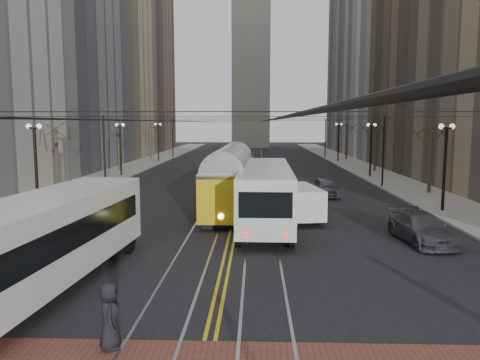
# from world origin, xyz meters

# --- Properties ---
(ground) EXTENTS (260.00, 260.00, 0.00)m
(ground) POSITION_xyz_m (0.00, 0.00, 0.00)
(ground) COLOR black
(ground) RESTS_ON ground
(sidewalk_left) EXTENTS (5.00, 140.00, 0.15)m
(sidewalk_left) POSITION_xyz_m (-15.00, 45.00, 0.07)
(sidewalk_left) COLOR gray
(sidewalk_left) RESTS_ON ground
(sidewalk_right) EXTENTS (5.00, 140.00, 0.15)m
(sidewalk_right) POSITION_xyz_m (15.00, 45.00, 0.07)
(sidewalk_right) COLOR gray
(sidewalk_right) RESTS_ON ground
(streetcar_rails) EXTENTS (4.80, 130.00, 0.02)m
(streetcar_rails) POSITION_xyz_m (0.00, 45.00, 0.00)
(streetcar_rails) COLOR gray
(streetcar_rails) RESTS_ON ground
(centre_lines) EXTENTS (0.42, 130.00, 0.01)m
(centre_lines) POSITION_xyz_m (0.00, 45.00, 0.01)
(centre_lines) COLOR gold
(centre_lines) RESTS_ON ground
(building_left_mid) EXTENTS (16.00, 20.00, 34.00)m
(building_left_mid) POSITION_xyz_m (-25.50, 46.00, 17.00)
(building_left_mid) COLOR slate
(building_left_mid) RESTS_ON ground
(building_left_midfar) EXTENTS (20.00, 20.00, 52.00)m
(building_left_midfar) POSITION_xyz_m (-27.50, 66.00, 26.00)
(building_left_midfar) COLOR gray
(building_left_midfar) RESTS_ON ground
(building_left_far) EXTENTS (16.00, 20.00, 40.00)m
(building_left_far) POSITION_xyz_m (-25.50, 86.00, 20.00)
(building_left_far) COLOR brown
(building_left_far) RESTS_ON ground
(building_right_mid) EXTENTS (16.00, 20.00, 34.00)m
(building_right_mid) POSITION_xyz_m (25.50, 46.00, 17.00)
(building_right_mid) COLOR brown
(building_right_mid) RESTS_ON ground
(building_right_far) EXTENTS (16.00, 20.00, 40.00)m
(building_right_far) POSITION_xyz_m (25.50, 86.00, 20.00)
(building_right_far) COLOR slate
(building_right_far) RESTS_ON ground
(lamp_posts) EXTENTS (27.60, 57.20, 5.60)m
(lamp_posts) POSITION_xyz_m (-0.00, 28.75, 2.80)
(lamp_posts) COLOR black
(lamp_posts) RESTS_ON ground
(street_trees) EXTENTS (31.68, 53.28, 5.60)m
(street_trees) POSITION_xyz_m (0.00, 35.25, 2.80)
(street_trees) COLOR #382D23
(street_trees) RESTS_ON ground
(trolley_wires) EXTENTS (25.96, 120.00, 6.60)m
(trolley_wires) POSITION_xyz_m (0.00, 34.83, 3.77)
(trolley_wires) COLOR black
(trolley_wires) RESTS_ON ground
(transit_bus) EXTENTS (3.87, 13.56, 3.34)m
(transit_bus) POSITION_xyz_m (-6.24, 2.23, 1.67)
(transit_bus) COLOR white
(transit_bus) RESTS_ON ground
(streetcar) EXTENTS (2.94, 14.33, 3.37)m
(streetcar) POSITION_xyz_m (-0.50, 18.89, 1.68)
(streetcar) COLOR gold
(streetcar) RESTS_ON ground
(rear_bus) EXTENTS (3.07, 13.11, 3.41)m
(rear_bus) POSITION_xyz_m (1.80, 14.08, 1.70)
(rear_bus) COLOR silver
(rear_bus) RESTS_ON ground
(cargo_van) EXTENTS (2.56, 4.97, 2.10)m
(cargo_van) POSITION_xyz_m (4.00, 15.06, 1.05)
(cargo_van) COLOR silver
(cargo_van) RESTS_ON ground
(sedan_grey) EXTENTS (2.01, 4.44, 1.48)m
(sedan_grey) POSITION_xyz_m (6.92, 24.63, 0.74)
(sedan_grey) COLOR #45464D
(sedan_grey) RESTS_ON ground
(sedan_parked) EXTENTS (2.48, 5.17, 1.45)m
(sedan_parked) POSITION_xyz_m (9.50, 10.00, 0.73)
(sedan_parked) COLOR #3F4146
(sedan_parked) RESTS_ON ground
(pedestrian_a) EXTENTS (0.80, 1.00, 1.78)m
(pedestrian_a) POSITION_xyz_m (-2.58, -1.50, 0.90)
(pedestrian_a) COLOR black
(pedestrian_a) RESTS_ON crosswalk_band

